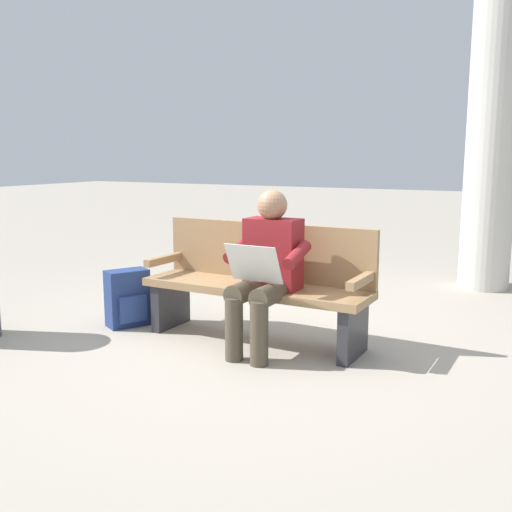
{
  "coord_description": "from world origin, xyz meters",
  "views": [
    {
      "loc": [
        -2.06,
        3.89,
        1.44
      ],
      "look_at": [
        -0.09,
        0.15,
        0.7
      ],
      "focal_mm": 41.36,
      "sensor_mm": 36.0,
      "label": 1
    }
  ],
  "objects_px": {
    "person_seated": "(266,267)",
    "backpack": "(128,299)",
    "support_pillar": "(493,121)",
    "bench_near": "(259,281)"
  },
  "relations": [
    {
      "from": "person_seated",
      "to": "backpack",
      "type": "relative_size",
      "value": 2.47
    },
    {
      "from": "backpack",
      "to": "support_pillar",
      "type": "bearing_deg",
      "value": -130.14
    },
    {
      "from": "bench_near",
      "to": "support_pillar",
      "type": "height_order",
      "value": "support_pillar"
    },
    {
      "from": "bench_near",
      "to": "support_pillar",
      "type": "bearing_deg",
      "value": -114.84
    },
    {
      "from": "person_seated",
      "to": "backpack",
      "type": "xyz_separation_m",
      "value": [
        1.32,
        -0.04,
        -0.39
      ]
    },
    {
      "from": "backpack",
      "to": "support_pillar",
      "type": "distance_m",
      "value": 4.12
    },
    {
      "from": "support_pillar",
      "to": "bench_near",
      "type": "bearing_deg",
      "value": 64.03
    },
    {
      "from": "person_seated",
      "to": "backpack",
      "type": "bearing_deg",
      "value": -0.39
    },
    {
      "from": "person_seated",
      "to": "backpack",
      "type": "height_order",
      "value": "person_seated"
    },
    {
      "from": "bench_near",
      "to": "person_seated",
      "type": "height_order",
      "value": "person_seated"
    }
  ]
}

